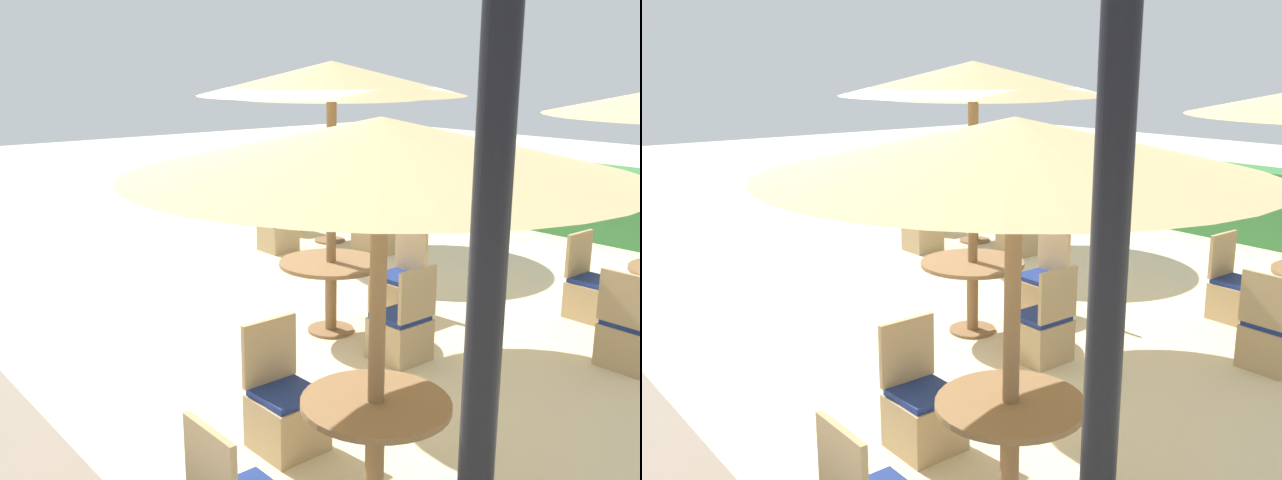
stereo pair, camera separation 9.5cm
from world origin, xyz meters
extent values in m
plane|color=beige|center=(0.00, 0.00, 0.00)|extent=(40.00, 40.00, 0.00)
cube|color=#387A3D|center=(0.00, 6.42, 0.57)|extent=(13.00, 0.70, 1.15)
cylinder|color=black|center=(4.34, -2.31, 1.50)|extent=(0.12, 0.12, 3.00)
cylinder|color=olive|center=(0.32, 0.48, 1.33)|extent=(0.10, 0.10, 2.66)
cone|color=tan|center=(0.32, 0.48, 2.58)|extent=(2.59, 2.59, 0.32)
cylinder|color=olive|center=(0.32, 0.48, 0.01)|extent=(0.48, 0.48, 0.03)
cylinder|color=olive|center=(0.32, 0.48, 0.36)|extent=(0.12, 0.12, 0.72)
cylinder|color=olive|center=(0.32, 0.48, 0.74)|extent=(1.06, 1.06, 0.04)
cube|color=tan|center=(0.37, 1.41, 0.20)|extent=(0.46, 0.46, 0.40)
cube|color=navy|center=(0.37, 1.41, 0.43)|extent=(0.42, 0.42, 0.05)
cube|color=tan|center=(0.37, 1.62, 0.69)|extent=(0.46, 0.04, 0.48)
cube|color=tan|center=(1.28, 0.51, 0.20)|extent=(0.46, 0.46, 0.40)
cube|color=navy|center=(1.28, 0.51, 0.43)|extent=(0.42, 0.42, 0.05)
cube|color=tan|center=(1.49, 0.51, 0.69)|extent=(0.04, 0.46, 0.48)
cube|color=tan|center=(2.74, 2.03, 0.20)|extent=(0.46, 0.46, 0.40)
cube|color=navy|center=(2.74, 2.03, 0.43)|extent=(0.42, 0.42, 0.05)
cube|color=tan|center=(2.74, 1.82, 0.69)|extent=(0.46, 0.04, 0.48)
cube|color=tan|center=(1.84, 2.95, 0.20)|extent=(0.46, 0.46, 0.40)
cube|color=navy|center=(1.84, 2.95, 0.43)|extent=(0.42, 0.42, 0.05)
cube|color=tan|center=(1.63, 2.95, 0.69)|extent=(0.04, 0.46, 0.48)
cylinder|color=olive|center=(-2.65, 2.99, 1.22)|extent=(0.10, 0.10, 2.44)
cone|color=tan|center=(-2.65, 2.99, 2.36)|extent=(2.73, 2.73, 0.32)
cylinder|color=olive|center=(-2.65, 2.99, 0.01)|extent=(0.48, 0.48, 0.03)
cylinder|color=olive|center=(-2.65, 2.99, 0.34)|extent=(0.12, 0.12, 0.68)
cylinder|color=olive|center=(-2.65, 2.99, 0.70)|extent=(1.15, 1.15, 0.04)
cube|color=tan|center=(-2.70, 2.02, 0.20)|extent=(0.46, 0.46, 0.40)
cube|color=navy|center=(-2.70, 2.02, 0.43)|extent=(0.42, 0.42, 0.05)
cube|color=tan|center=(-2.70, 1.81, 0.69)|extent=(0.46, 0.04, 0.48)
cube|color=tan|center=(-1.65, 2.97, 0.20)|extent=(0.46, 0.46, 0.40)
cube|color=navy|center=(-1.65, 2.97, 0.43)|extent=(0.42, 0.42, 0.05)
cube|color=tan|center=(-1.44, 2.97, 0.69)|extent=(0.04, 0.46, 0.48)
cube|color=tan|center=(-3.72, 2.94, 0.20)|extent=(0.46, 0.46, 0.40)
cube|color=navy|center=(-3.72, 2.94, 0.43)|extent=(0.42, 0.42, 0.05)
cube|color=tan|center=(-3.93, 2.94, 0.69)|extent=(0.04, 0.46, 0.48)
cylinder|color=olive|center=(2.81, -1.28, 1.18)|extent=(0.10, 0.10, 2.35)
cone|color=tan|center=(2.81, -1.28, 2.27)|extent=(2.90, 2.90, 0.32)
cylinder|color=olive|center=(2.81, -1.28, 0.34)|extent=(0.12, 0.12, 0.69)
cylinder|color=olive|center=(2.81, -1.28, 0.71)|extent=(0.92, 0.92, 0.04)
cube|color=tan|center=(2.78, -2.43, 0.69)|extent=(0.46, 0.04, 0.48)
cube|color=tan|center=(1.90, -1.27, 0.20)|extent=(0.46, 0.46, 0.40)
cube|color=navy|center=(1.90, -1.27, 0.43)|extent=(0.42, 0.42, 0.05)
cube|color=tan|center=(1.69, -1.27, 0.69)|extent=(0.04, 0.46, 0.48)
camera|label=1|loc=(5.64, -4.06, 2.71)|focal=40.00mm
camera|label=2|loc=(5.70, -3.99, 2.71)|focal=40.00mm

